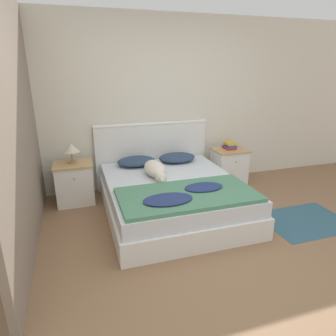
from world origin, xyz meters
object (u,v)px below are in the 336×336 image
Objects in this scene: nightstand_right at (229,166)px; book_stack at (230,146)px; pillow_left at (136,161)px; pillow_right at (177,157)px; bed at (173,197)px; dog at (156,169)px; table_lamp at (71,148)px; nightstand_left at (75,183)px.

nightstand_right is 0.34m from book_stack.
pillow_right is (0.63, 0.00, 0.00)m from pillow_left.
dog reaches higher than bed.
table_lamp is (-1.03, 0.49, 0.24)m from dog.
table_lamp reaches higher than dog.
bed is 9.34× the size of book_stack.
book_stack is (1.51, 0.00, 0.12)m from pillow_left.
table_lamp reaches higher than nightstand_right.
nightstand_left is at bearing 90.00° from table_lamp.
dog is at bearing -25.51° from table_lamp.
bed is 3.51× the size of pillow_right.
table_lamp is at bearing 149.39° from bed.
book_stack is (0.00, 0.03, 0.34)m from nightstand_right.
book_stack reaches higher than nightstand_left.
bed is 1.50m from table_lamp.
pillow_left and pillow_right have the same top height.
bed is 0.85m from pillow_right.
pillow_right is at bearing 178.60° from nightstand_right.
book_stack is (1.37, 0.52, 0.09)m from dog.
nightstand_left is 0.81× the size of dog.
table_lamp is (-1.51, -0.02, 0.27)m from pillow_right.
pillow_right is (-0.88, 0.02, 0.22)m from nightstand_right.
nightstand_right is at bearing -0.82° from pillow_left.
nightstand_right is 1.04× the size of pillow_left.
book_stack is (2.40, 0.03, 0.34)m from nightstand_left.
book_stack is (0.89, 0.00, 0.12)m from pillow_right.
pillow_left is at bearing -179.84° from book_stack.
pillow_right is (1.51, 0.02, 0.22)m from nightstand_left.
pillow_right is 2.66× the size of book_stack.
table_lamp reaches higher than pillow_right.
pillow_left is 0.78× the size of dog.
nightstand_right reaches higher than pillow_left.
pillow_right is 0.78× the size of dog.
nightstand_left is 1.17m from dog.
book_stack reaches higher than dog.
table_lamp is at bearing -90.00° from nightstand_left.
book_stack is at bearing 0.16° from pillow_left.
pillow_right is 0.70m from dog.
dog is 2.64× the size of table_lamp.
pillow_left is at bearing 1.42° from table_lamp.
nightstand_left is 0.49m from table_lamp.
nightstand_left is at bearing -178.60° from pillow_left.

